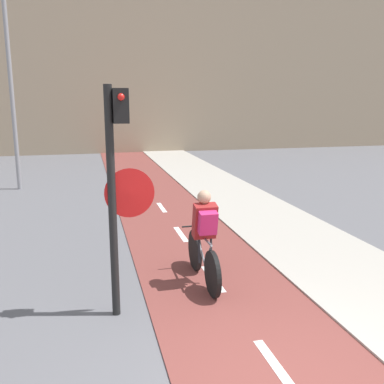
# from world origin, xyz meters

# --- Properties ---
(building_row_background) EXTENTS (60.00, 5.20, 11.04)m
(building_row_background) POSITION_xyz_m (0.00, 23.73, 5.53)
(building_row_background) COLOR gray
(building_row_background) RESTS_ON ground_plane
(traffic_light_pole) EXTENTS (0.67, 0.25, 3.14)m
(traffic_light_pole) POSITION_xyz_m (-1.57, 2.20, 1.95)
(traffic_light_pole) COLOR black
(traffic_light_pole) RESTS_ON ground_plane
(street_lamp_far) EXTENTS (0.36, 0.36, 8.11)m
(street_lamp_far) POSITION_xyz_m (-4.22, 11.76, 4.85)
(street_lamp_far) COLOR gray
(street_lamp_far) RESTS_ON ground_plane
(cyclist_near) EXTENTS (0.46, 1.81, 1.56)m
(cyclist_near) POSITION_xyz_m (-0.18, 2.91, 0.73)
(cyclist_near) COLOR black
(cyclist_near) RESTS_ON ground_plane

